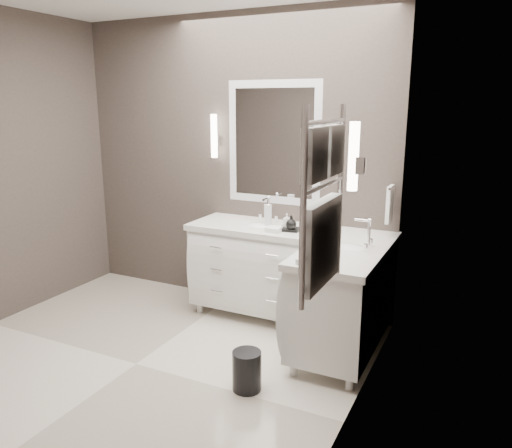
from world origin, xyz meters
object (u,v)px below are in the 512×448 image
at_px(towel_ladder, 322,212).
at_px(waste_bin, 247,371).
at_px(vanity_back, 261,264).
at_px(vanity_right, 345,292).

height_order(towel_ladder, waste_bin, towel_ladder).
relative_size(vanity_back, towel_ladder, 1.38).
bearing_deg(waste_bin, vanity_back, 111.20).
bearing_deg(towel_ladder, vanity_back, 124.10).
height_order(vanity_back, towel_ladder, towel_ladder).
distance_m(vanity_back, towel_ladder, 2.16).
xyz_separation_m(vanity_back, waste_bin, (0.45, -1.16, -0.35)).
distance_m(towel_ladder, waste_bin, 1.49).
relative_size(vanity_back, vanity_right, 1.00).
xyz_separation_m(vanity_back, vanity_right, (0.88, -0.33, 0.00)).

